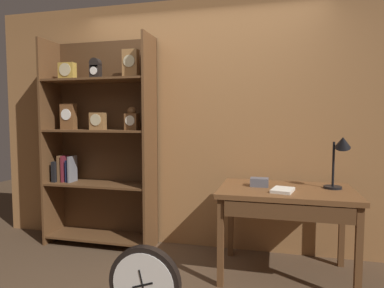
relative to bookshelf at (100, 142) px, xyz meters
name	(u,v)px	position (x,y,z in m)	size (l,w,h in m)	color
back_wood_panel	(201,125)	(1.08, 0.20, 0.18)	(4.80, 0.05, 2.60)	#9E6B3D
bookshelf	(100,142)	(0.00, 0.00, 0.00)	(1.19, 0.38, 2.21)	brown
workbench	(286,200)	(1.94, -0.34, -0.44)	(1.12, 0.74, 0.77)	brown
desk_lamp	(340,153)	(2.37, -0.25, -0.04)	(0.21, 0.21, 0.47)	black
toolbox_small	(259,182)	(1.71, -0.27, -0.31)	(0.16, 0.11, 0.07)	#595960
open_repair_manual	(283,190)	(1.91, -0.44, -0.34)	(0.16, 0.22, 0.03)	silver
round_clock_large	(145,285)	(1.02, -1.25, -0.85)	(0.49, 0.11, 0.53)	black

